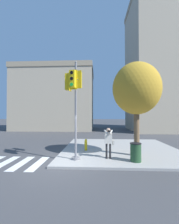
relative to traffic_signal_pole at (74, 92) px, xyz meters
The scene contains 8 objects.
ground_plane 3.88m from the traffic_signal_pole, 130.76° to the right, with size 160.00×160.00×0.00m, color #424244.
sidewalk_corner 5.50m from the traffic_signal_pole, 44.06° to the left, with size 8.00×8.00×0.12m.
traffic_signal_pole is the anchor object (origin of this frame).
person_photographer 3.28m from the traffic_signal_pole, ahead, with size 0.58×0.54×1.67m.
street_tree 3.74m from the traffic_signal_pole, 14.57° to the left, with size 2.83×2.83×5.54m.
fire_hydrant 3.91m from the traffic_signal_pole, 76.50° to the left, with size 0.18×0.24×0.77m.
trash_bin 4.55m from the traffic_signal_pole, ahead, with size 0.58×0.58×0.95m.
building_left 19.06m from the traffic_signal_pole, 108.40° to the left, with size 13.13×8.37×10.65m.
Camera 1 is at (1.84, -7.40, 2.53)m, focal length 24.00 mm.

